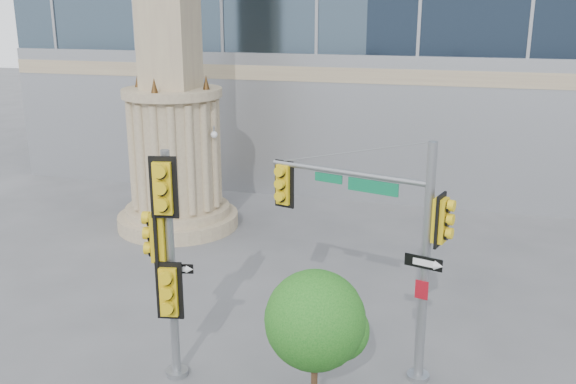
# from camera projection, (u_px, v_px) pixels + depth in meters

# --- Properties ---
(ground) EXTENTS (120.00, 120.00, 0.00)m
(ground) POSITION_uv_depth(u_px,v_px,m) (255.00, 383.00, 13.94)
(ground) COLOR #545456
(ground) RESTS_ON ground
(monument) EXTENTS (4.40, 4.40, 16.60)m
(monument) POSITION_uv_depth(u_px,v_px,m) (171.00, 76.00, 22.26)
(monument) COLOR gray
(monument) RESTS_ON ground
(main_signal_pole) EXTENTS (4.02, 1.46, 5.31)m
(main_signal_pole) POSITION_uv_depth(u_px,v_px,m) (384.00, 230.00, 13.68)
(main_signal_pole) COLOR slate
(main_signal_pole) RESTS_ON ground
(secondary_signal_pole) EXTENTS (0.93, 0.68, 5.11)m
(secondary_signal_pole) POSITION_uv_depth(u_px,v_px,m) (166.00, 250.00, 13.30)
(secondary_signal_pole) COLOR slate
(secondary_signal_pole) RESTS_ON ground
(street_tree) EXTENTS (1.99, 1.95, 3.10)m
(street_tree) POSITION_uv_depth(u_px,v_px,m) (317.00, 324.00, 12.24)
(street_tree) COLOR gray
(street_tree) RESTS_ON ground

